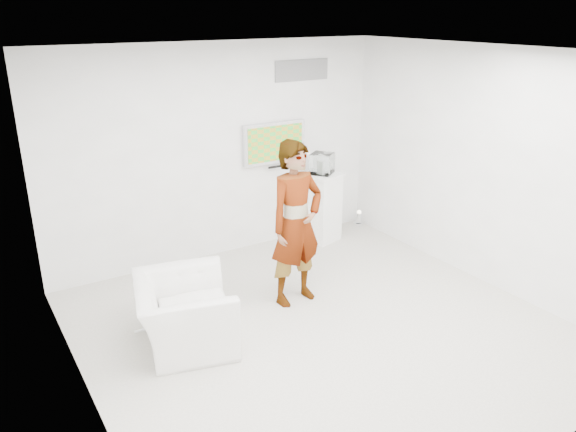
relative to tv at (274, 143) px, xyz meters
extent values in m
cube|color=beige|center=(-0.85, -2.45, -1.55)|extent=(5.00, 5.00, 0.01)
cube|color=#2E2E30|center=(-0.85, -2.45, 1.45)|extent=(5.00, 5.00, 0.01)
cube|color=white|center=(-0.85, 0.05, -0.05)|extent=(5.00, 0.01, 3.00)
cube|color=white|center=(-0.85, -4.95, -0.05)|extent=(5.00, 0.01, 3.00)
cube|color=white|center=(-3.35, -2.45, -0.05)|extent=(0.01, 5.00, 3.00)
cube|color=white|center=(1.65, -2.45, -0.05)|extent=(0.01, 5.00, 3.00)
cube|color=#BCBDC1|center=(0.00, 0.00, 0.00)|extent=(1.00, 0.08, 0.60)
cube|color=slate|center=(0.50, 0.04, 1.00)|extent=(0.90, 0.02, 0.30)
imported|color=white|center=(-0.73, -1.73, -0.55)|extent=(0.78, 0.55, 2.01)
imported|color=white|center=(-2.25, -1.93, -1.19)|extent=(1.23, 1.33, 0.73)
cube|color=white|center=(0.64, -0.32, -1.02)|extent=(0.64, 0.64, 1.07)
cylinder|color=white|center=(1.51, -0.17, -1.42)|extent=(0.17, 0.17, 0.25)
cube|color=white|center=(0.64, -0.32, -0.33)|extent=(0.43, 0.43, 0.31)
cube|color=white|center=(0.64, -0.32, -0.38)|extent=(0.06, 0.15, 0.20)
cube|color=white|center=(-0.50, -1.56, 0.26)|extent=(0.04, 0.14, 0.04)
camera|label=1|loc=(-4.08, -6.92, 1.84)|focal=35.00mm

